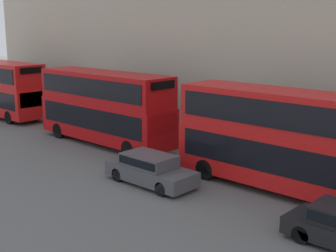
# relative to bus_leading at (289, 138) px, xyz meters

# --- Properties ---
(bus_leading) EXTENTS (2.59, 10.56, 4.50)m
(bus_leading) POSITION_rel_bus_leading_xyz_m (0.00, 0.00, 0.00)
(bus_leading) COLOR red
(bus_leading) RESTS_ON ground
(bus_second_in_queue) EXTENTS (2.59, 10.01, 4.46)m
(bus_second_in_queue) POSITION_rel_bus_leading_xyz_m (0.00, 12.53, -0.02)
(bus_second_in_queue) COLOR #B20C0F
(bus_second_in_queue) RESTS_ON ground
(car_hatchback) EXTENTS (1.80, 4.51, 1.42)m
(car_hatchback) POSITION_rel_bus_leading_xyz_m (-3.40, 5.16, -1.73)
(car_hatchback) COLOR #47474C
(car_hatchback) RESTS_ON ground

